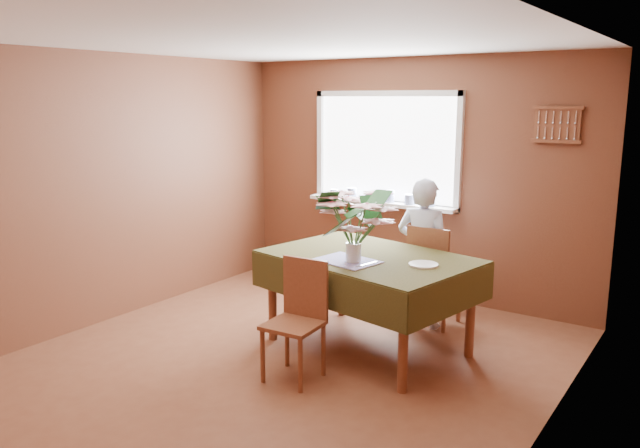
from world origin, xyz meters
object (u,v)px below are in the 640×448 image
Objects in this scene: chair_near at (299,313)px; seated_woman at (423,253)px; dining_table at (369,267)px; flower_bouquet at (354,219)px; chair_far at (432,272)px.

chair_near is 0.65× the size of seated_woman.
chair_near is at bearing 75.21° from seated_woman.
chair_near is 1.55m from seated_woman.
dining_table is 0.77m from seated_woman.
flower_bouquet is at bearing 79.22° from seated_woman.
dining_table is 2.92× the size of flower_bouquet.
dining_table is at bearing 76.11° from seated_woman.
dining_table is at bearing 74.55° from chair_far.
chair_far is 1.24m from flower_bouquet.
seated_woman is 2.19× the size of flower_bouquet.
chair_near is 1.43× the size of flower_bouquet.
chair_far reaches higher than chair_near.
flower_bouquet is (-0.21, -1.04, 0.64)m from chair_far.
seated_woman is (-0.08, -0.03, 0.17)m from chair_far.
chair_far is 1.50× the size of flower_bouquet.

